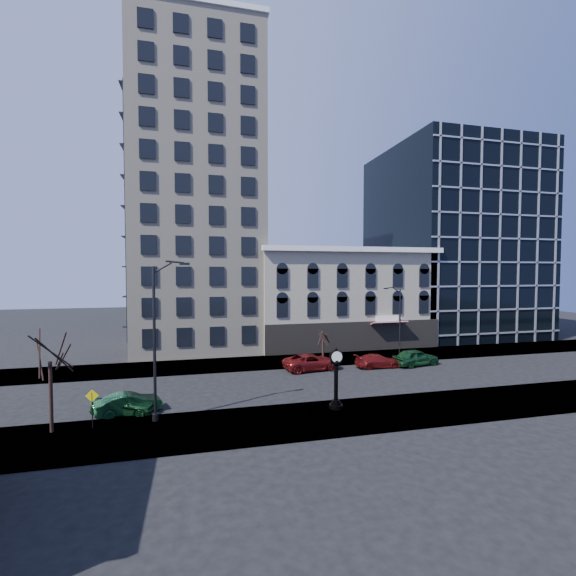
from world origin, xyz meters
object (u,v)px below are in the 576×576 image
object	(u,v)px
street_clock	(336,381)
street_lamp_near	(166,297)
car_near_b	(129,403)
car_near_a	(124,404)
warning_sign	(92,402)

from	to	relation	value
street_clock	street_lamp_near	bearing A→B (deg)	177.63
street_lamp_near	car_near_b	distance (m)	7.91
car_near_a	car_near_b	world-z (taller)	car_near_b
car_near_a	warning_sign	bearing A→B (deg)	161.08
street_clock	warning_sign	distance (m)	15.46
street_clock	car_near_b	xyz separation A→B (m)	(-13.78, 2.61, -1.32)
street_clock	car_near_a	distance (m)	14.34
street_clock	car_near_a	world-z (taller)	street_clock
car_near_a	car_near_b	xyz separation A→B (m)	(0.27, 0.08, 0.00)
street_clock	car_near_b	world-z (taller)	street_clock
warning_sign	car_near_b	xyz separation A→B (m)	(1.68, 2.35, -1.04)
car_near_b	street_lamp_near	bearing A→B (deg)	-143.45
car_near_a	car_near_b	distance (m)	0.28
warning_sign	car_near_a	world-z (taller)	warning_sign
car_near_b	warning_sign	bearing A→B (deg)	126.65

